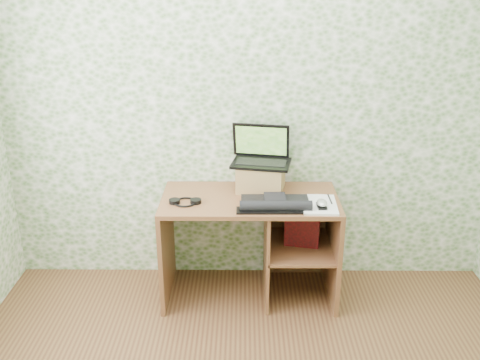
{
  "coord_description": "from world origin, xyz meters",
  "views": [
    {
      "loc": [
        -0.04,
        -1.88,
        2.18
      ],
      "look_at": [
        -0.07,
        1.39,
        0.9
      ],
      "focal_mm": 40.0,
      "sensor_mm": 36.0,
      "label": 1
    }
  ],
  "objects_px": {
    "desk": "(261,231)",
    "laptop": "(261,154)",
    "keyboard": "(275,204)",
    "notepad": "(319,205)",
    "riser": "(261,177)"
  },
  "relations": [
    {
      "from": "notepad",
      "to": "riser",
      "type": "bearing_deg",
      "value": 146.63
    },
    {
      "from": "keyboard",
      "to": "notepad",
      "type": "bearing_deg",
      "value": 3.92
    },
    {
      "from": "laptop",
      "to": "notepad",
      "type": "relative_size",
      "value": 1.39
    },
    {
      "from": "desk",
      "to": "keyboard",
      "type": "relative_size",
      "value": 2.38
    },
    {
      "from": "riser",
      "to": "laptop",
      "type": "relative_size",
      "value": 0.71
    },
    {
      "from": "riser",
      "to": "keyboard",
      "type": "distance_m",
      "value": 0.31
    },
    {
      "from": "desk",
      "to": "laptop",
      "type": "relative_size",
      "value": 2.74
    },
    {
      "from": "keyboard",
      "to": "notepad",
      "type": "xyz_separation_m",
      "value": [
        0.29,
        0.02,
        -0.02
      ]
    },
    {
      "from": "desk",
      "to": "riser",
      "type": "xyz_separation_m",
      "value": [
        -0.0,
        0.12,
        0.36
      ]
    },
    {
      "from": "riser",
      "to": "laptop",
      "type": "xyz_separation_m",
      "value": [
        0.0,
        0.04,
        0.16
      ]
    },
    {
      "from": "laptop",
      "to": "notepad",
      "type": "bearing_deg",
      "value": -29.43
    },
    {
      "from": "notepad",
      "to": "laptop",
      "type": "bearing_deg",
      "value": 142.61
    },
    {
      "from": "keyboard",
      "to": "notepad",
      "type": "distance_m",
      "value": 0.29
    },
    {
      "from": "keyboard",
      "to": "notepad",
      "type": "height_order",
      "value": "keyboard"
    },
    {
      "from": "keyboard",
      "to": "laptop",
      "type": "bearing_deg",
      "value": 103.61
    }
  ]
}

